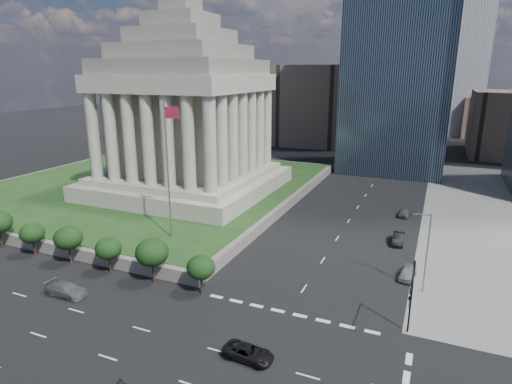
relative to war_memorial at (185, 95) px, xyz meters
The scene contains 16 objects.
ground 65.71m from the war_memorial, 56.82° to the left, with size 500.00×500.00×0.00m, color black.
plaza_terrace 23.35m from the war_memorial, 169.70° to the left, with size 66.00×70.00×1.80m, color #5F5B51.
plaza_lawn 22.52m from the war_memorial, 169.70° to the left, with size 64.00×68.00×0.10m, color #1C3A17.
war_memorial is the anchor object (origin of this frame).
flagpole 28.16m from the war_memorial, 63.11° to the right, with size 2.52×0.24×20.00m.
tree_row 38.69m from the war_memorial, 92.53° to the right, with size 53.00×4.00×6.00m, color black, non-canonical shape.
midrise_glass 59.82m from the war_memorial, 52.55° to the left, with size 26.00×26.00×60.00m, color black.
building_filler_ne 105.88m from the war_memorial, 51.17° to the left, with size 20.00×30.00×20.00m, color brown.
building_filler_nw 82.43m from the war_memorial, 87.21° to the left, with size 24.00×30.00×28.00m, color brown.
traffic_signal_ne 60.00m from the war_memorial, 36.42° to the right, with size 0.30×5.74×8.00m.
street_lamp_north 54.92m from the war_memorial, 25.92° to the right, with size 2.13×0.22×10.00m.
pickup_truck 58.13m from the war_memorial, 52.26° to the right, with size 4.90×2.26×1.36m, color black.
suv_grey 46.51m from the war_memorial, 78.43° to the right, with size 2.20×5.40×1.57m, color slate.
parked_sedan_near 53.79m from the war_memorial, 23.67° to the right, with size 1.81×4.49×1.53m, color #9C9FA5.
parked_sedan_mid 48.56m from the war_memorial, 10.80° to the right, with size 4.81×1.68×1.58m, color black.
parked_sedan_far 48.05m from the war_memorial, ahead, with size 1.79×4.44×1.51m, color #505156.
Camera 1 is at (13.41, -26.00, 25.86)m, focal length 30.00 mm.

